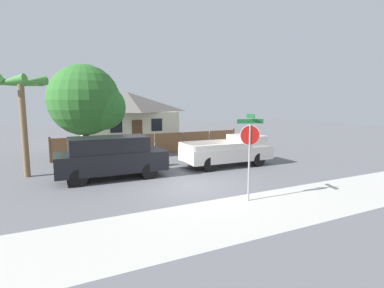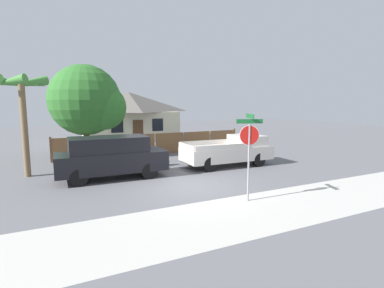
# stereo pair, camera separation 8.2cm
# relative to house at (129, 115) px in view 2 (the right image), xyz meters

# --- Properties ---
(ground_plane) EXTENTS (80.00, 80.00, 0.00)m
(ground_plane) POSITION_rel_house_xyz_m (-1.88, -17.17, -2.32)
(ground_plane) COLOR slate
(sidewalk_strip) EXTENTS (36.00, 3.20, 0.01)m
(sidewalk_strip) POSITION_rel_house_xyz_m (-1.88, -20.77, -2.31)
(sidewalk_strip) COLOR beige
(sidewalk_strip) RESTS_ON ground
(wooden_fence) EXTENTS (12.91, 0.12, 1.51)m
(wooden_fence) POSITION_rel_house_xyz_m (-0.59, -9.07, -1.61)
(wooden_fence) COLOR brown
(wooden_fence) RESTS_ON ground
(house) EXTENTS (8.59, 6.45, 4.47)m
(house) POSITION_rel_house_xyz_m (0.00, 0.00, 0.00)
(house) COLOR beige
(house) RESTS_ON ground
(oak_tree) EXTENTS (4.69, 4.46, 5.87)m
(oak_tree) POSITION_rel_house_xyz_m (-4.62, -8.10, 1.21)
(oak_tree) COLOR brown
(oak_tree) RESTS_ON ground
(palm_tree) EXTENTS (2.35, 2.54, 4.71)m
(palm_tree) POSITION_rel_house_xyz_m (-8.07, -12.27, 1.69)
(palm_tree) COLOR brown
(palm_tree) RESTS_ON ground
(red_suv) EXTENTS (4.94, 2.01, 1.94)m
(red_suv) POSITION_rel_house_xyz_m (-4.58, -14.39, -1.28)
(red_suv) COLOR black
(red_suv) RESTS_ON ground
(orange_pickup) EXTENTS (4.97, 2.16, 1.65)m
(orange_pickup) POSITION_rel_house_xyz_m (1.89, -14.40, -1.49)
(orange_pickup) COLOR silver
(orange_pickup) RESTS_ON ground
(stop_sign) EXTENTS (0.89, 0.80, 3.09)m
(stop_sign) POSITION_rel_house_xyz_m (-0.89, -19.78, -0.22)
(stop_sign) COLOR gray
(stop_sign) RESTS_ON ground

